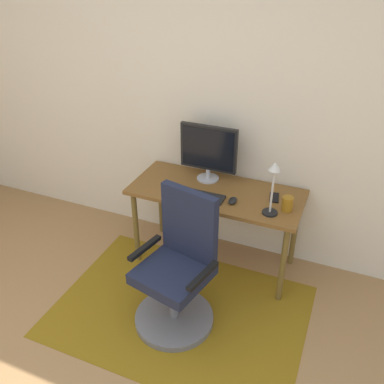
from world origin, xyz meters
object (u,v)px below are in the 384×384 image
(computer_mouse, at_px, (233,200))
(desk_lamp, at_px, (273,181))
(keyboard, at_px, (197,195))
(cell_phone, at_px, (274,198))
(office_chair, at_px, (178,277))
(desk, at_px, (216,199))
(coffee_cup, at_px, (287,204))
(monitor, at_px, (209,150))

(computer_mouse, xyz_separation_m, desk_lamp, (0.29, -0.04, 0.24))
(keyboard, relative_size, cell_phone, 3.07)
(keyboard, distance_m, desk_lamp, 0.62)
(desk_lamp, xyz_separation_m, office_chair, (-0.48, -0.53, -0.58))
(computer_mouse, bearing_deg, office_chair, -108.87)
(desk, distance_m, coffee_cup, 0.58)
(keyboard, bearing_deg, office_chair, -81.01)
(computer_mouse, xyz_separation_m, coffee_cup, (0.39, 0.05, 0.04))
(keyboard, distance_m, computer_mouse, 0.28)
(coffee_cup, bearing_deg, keyboard, -174.38)
(computer_mouse, bearing_deg, keyboard, -176.62)
(cell_phone, bearing_deg, monitor, 160.03)
(coffee_cup, xyz_separation_m, cell_phone, (-0.12, 0.13, -0.05))
(monitor, height_order, cell_phone, monitor)
(keyboard, relative_size, coffee_cup, 3.94)
(desk, distance_m, keyboard, 0.19)
(desk, xyz_separation_m, computer_mouse, (0.17, -0.12, 0.10))
(monitor, relative_size, cell_phone, 3.32)
(monitor, bearing_deg, desk, -49.78)
(monitor, height_order, desk_lamp, monitor)
(coffee_cup, bearing_deg, monitor, 162.47)
(monitor, xyz_separation_m, coffee_cup, (0.69, -0.22, -0.21))
(coffee_cup, height_order, desk_lamp, desk_lamp)
(computer_mouse, distance_m, office_chair, 0.69)
(coffee_cup, relative_size, cell_phone, 0.78)
(desk, xyz_separation_m, cell_phone, (0.44, 0.06, 0.08))
(computer_mouse, bearing_deg, coffee_cup, 7.23)
(desk, xyz_separation_m, office_chair, (-0.02, -0.69, -0.24))
(computer_mouse, relative_size, cell_phone, 0.74)
(cell_phone, relative_size, office_chair, 0.14)
(cell_phone, bearing_deg, desk_lamp, -96.60)
(monitor, bearing_deg, coffee_cup, -17.53)
(monitor, bearing_deg, keyboard, -86.66)
(monitor, xyz_separation_m, office_chair, (0.10, -0.84, -0.58))
(keyboard, bearing_deg, desk_lamp, -2.17)
(coffee_cup, bearing_deg, computer_mouse, -172.77)
(desk, bearing_deg, computer_mouse, -34.44)
(monitor, distance_m, desk_lamp, 0.66)
(desk, xyz_separation_m, keyboard, (-0.11, -0.13, 0.09))
(desk, relative_size, cell_phone, 9.61)
(keyboard, relative_size, computer_mouse, 4.13)
(office_chair, bearing_deg, keyboard, 111.72)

